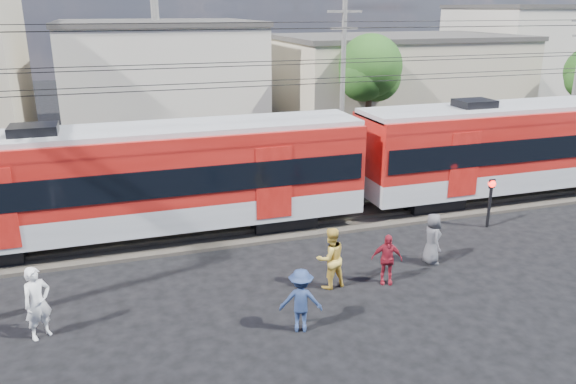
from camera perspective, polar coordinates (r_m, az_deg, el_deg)
name	(u,v)px	position (r m, az deg, el deg)	size (l,w,h in m)	color
ground	(355,333)	(15.21, 6.84, -14.03)	(120.00, 120.00, 0.00)	black
track_bed	(269,224)	(21.90, -1.92, -3.27)	(70.00, 3.40, 0.12)	#2D2823
rail_near	(275,228)	(21.18, -1.36, -3.68)	(70.00, 0.12, 0.12)	#59544C
rail_far	(264,215)	(22.53, -2.46, -2.32)	(70.00, 0.12, 0.12)	#59544C
commuter_train	(146,177)	(20.42, -14.23, 1.50)	(50.30, 3.08, 4.17)	black
catenary	(5,106)	(20.02, -26.83, 7.83)	(70.00, 9.30, 7.52)	black
building_midwest	(160,77)	(39.00, -12.92, 11.27)	(12.24, 12.24, 7.30)	#BCB3A4
building_mideast	(396,81)	(40.94, 10.88, 11.01)	(16.32, 10.20, 6.30)	tan
building_east	(523,57)	(52.09, 22.73, 12.55)	(10.20, 10.20, 8.30)	#BCB3A4
utility_pole_mid	(343,81)	(29.23, 5.58, 11.18)	(1.80, 0.24, 8.50)	slate
utility_pole_east	(576,78)	(36.42, 27.24, 10.27)	(1.80, 0.24, 8.00)	slate
tree_near	(372,70)	(33.34, 8.56, 12.15)	(3.82, 3.64, 6.72)	#382619
pedestrian_a	(37,303)	(15.80, -24.10, -10.24)	(0.71, 0.47, 1.95)	white
pedestrian_b	(330,258)	(16.95, 4.33, -6.70)	(0.93, 0.72, 1.91)	gold
pedestrian_c	(301,300)	(14.80, 1.31, -10.95)	(1.12, 0.65, 1.74)	navy
pedestrian_d	(387,259)	(17.45, 10.00, -6.73)	(0.94, 0.39, 1.60)	maroon
pedestrian_e	(432,239)	(19.07, 14.44, -4.61)	(0.85, 0.55, 1.74)	#4A494E
crossing_signal	(491,194)	(22.66, 19.90, -0.21)	(0.28, 0.28, 1.93)	black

